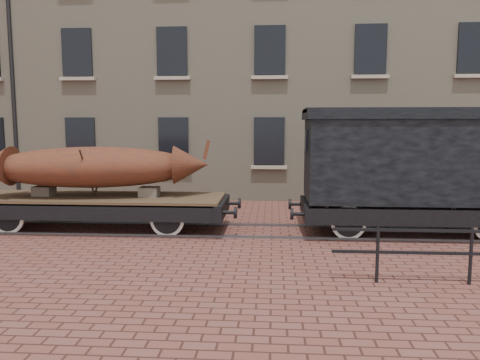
{
  "coord_description": "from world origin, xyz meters",
  "views": [
    {
      "loc": [
        1.14,
        -12.0,
        2.79
      ],
      "look_at": [
        0.26,
        0.5,
        1.3
      ],
      "focal_mm": 35.0,
      "sensor_mm": 36.0,
      "label": 1
    }
  ],
  "objects": [
    {
      "name": "ground",
      "position": [
        0.0,
        0.0,
        0.0
      ],
      "size": [
        90.0,
        90.0,
        0.0
      ],
      "primitive_type": "plane",
      "color": "brown"
    },
    {
      "name": "warehouse_cream",
      "position": [
        3.0,
        9.99,
        7.0
      ],
      "size": [
        40.0,
        10.19,
        14.0
      ],
      "color": "#B0A68C",
      "rests_on": "ground"
    },
    {
      "name": "rail_track",
      "position": [
        0.0,
        0.0,
        0.03
      ],
      "size": [
        30.0,
        1.52,
        0.06
      ],
      "color": "#59595E",
      "rests_on": "ground"
    },
    {
      "name": "flatcar_wagon",
      "position": [
        -3.54,
        0.0,
        0.72
      ],
      "size": [
        7.61,
        2.06,
        1.15
      ],
      "color": "#4F392B",
      "rests_on": "ground"
    },
    {
      "name": "iron_boat",
      "position": [
        -3.58,
        -0.0,
        1.68
      ],
      "size": [
        6.13,
        2.49,
        1.49
      ],
      "color": "maroon",
      "rests_on": "flatcar_wagon"
    },
    {
      "name": "goods_van",
      "position": [
        4.66,
        0.0,
        2.0
      ],
      "size": [
        6.17,
        2.25,
        3.19
      ],
      "color": "black",
      "rests_on": "ground"
    }
  ]
}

